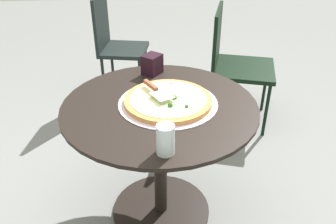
{
  "coord_description": "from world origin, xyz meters",
  "views": [
    {
      "loc": [
        1.39,
        -0.07,
        1.48
      ],
      "look_at": [
        -0.01,
        0.04,
        0.64
      ],
      "focal_mm": 37.33,
      "sensor_mm": 36.0,
      "label": 1
    }
  ],
  "objects_px": {
    "napkin_dispenser": "(152,64)",
    "patio_chair_near": "(233,59)",
    "pizza_server": "(156,90)",
    "patio_chair_corner": "(115,42)",
    "pizza_on_tray": "(168,101)",
    "patio_table": "(160,140)",
    "drinking_cup": "(164,140)"
  },
  "relations": [
    {
      "from": "napkin_dispenser",
      "to": "patio_chair_near",
      "type": "relative_size",
      "value": 0.12
    },
    {
      "from": "pizza_server",
      "to": "patio_chair_corner",
      "type": "height_order",
      "value": "patio_chair_corner"
    },
    {
      "from": "napkin_dispenser",
      "to": "patio_chair_corner",
      "type": "distance_m",
      "value": 1.05
    },
    {
      "from": "pizza_on_tray",
      "to": "napkin_dispenser",
      "type": "height_order",
      "value": "napkin_dispenser"
    },
    {
      "from": "pizza_server",
      "to": "napkin_dispenser",
      "type": "height_order",
      "value": "napkin_dispenser"
    },
    {
      "from": "pizza_server",
      "to": "patio_table",
      "type": "bearing_deg",
      "value": 15.48
    },
    {
      "from": "pizza_on_tray",
      "to": "patio_chair_near",
      "type": "height_order",
      "value": "patio_chair_near"
    },
    {
      "from": "pizza_on_tray",
      "to": "patio_chair_near",
      "type": "bearing_deg",
      "value": 149.29
    },
    {
      "from": "pizza_on_tray",
      "to": "pizza_server",
      "type": "bearing_deg",
      "value": -126.84
    },
    {
      "from": "napkin_dispenser",
      "to": "patio_chair_corner",
      "type": "height_order",
      "value": "patio_chair_corner"
    },
    {
      "from": "napkin_dispenser",
      "to": "pizza_server",
      "type": "bearing_deg",
      "value": -139.9
    },
    {
      "from": "patio_chair_near",
      "to": "drinking_cup",
      "type": "bearing_deg",
      "value": -24.62
    },
    {
      "from": "drinking_cup",
      "to": "patio_chair_near",
      "type": "height_order",
      "value": "patio_chair_near"
    },
    {
      "from": "patio_chair_near",
      "to": "pizza_on_tray",
      "type": "bearing_deg",
      "value": -30.71
    },
    {
      "from": "drinking_cup",
      "to": "patio_chair_corner",
      "type": "bearing_deg",
      "value": -170.63
    },
    {
      "from": "patio_table",
      "to": "pizza_server",
      "type": "bearing_deg",
      "value": -164.52
    },
    {
      "from": "patio_table",
      "to": "pizza_on_tray",
      "type": "relative_size",
      "value": 1.97
    },
    {
      "from": "pizza_on_tray",
      "to": "patio_chair_corner",
      "type": "distance_m",
      "value": 1.38
    },
    {
      "from": "pizza_server",
      "to": "napkin_dispenser",
      "type": "xyz_separation_m",
      "value": [
        -0.29,
        -0.01,
        0.0
      ]
    },
    {
      "from": "drinking_cup",
      "to": "napkin_dispenser",
      "type": "height_order",
      "value": "drinking_cup"
    },
    {
      "from": "pizza_server",
      "to": "patio_chair_corner",
      "type": "bearing_deg",
      "value": -168.14
    },
    {
      "from": "patio_table",
      "to": "pizza_server",
      "type": "height_order",
      "value": "pizza_server"
    },
    {
      "from": "drinking_cup",
      "to": "patio_chair_corner",
      "type": "relative_size",
      "value": 0.14
    },
    {
      "from": "patio_table",
      "to": "patio_chair_near",
      "type": "distance_m",
      "value": 1.1
    },
    {
      "from": "napkin_dispenser",
      "to": "patio_chair_corner",
      "type": "xyz_separation_m",
      "value": [
        -1.0,
        -0.26,
        -0.22
      ]
    },
    {
      "from": "pizza_on_tray",
      "to": "drinking_cup",
      "type": "bearing_deg",
      "value": -6.7
    },
    {
      "from": "pizza_on_tray",
      "to": "patio_chair_near",
      "type": "relative_size",
      "value": 0.53
    },
    {
      "from": "patio_table",
      "to": "drinking_cup",
      "type": "height_order",
      "value": "drinking_cup"
    },
    {
      "from": "pizza_server",
      "to": "napkin_dispenser",
      "type": "distance_m",
      "value": 0.29
    },
    {
      "from": "patio_chair_near",
      "to": "patio_chair_corner",
      "type": "height_order",
      "value": "patio_chair_corner"
    },
    {
      "from": "patio_table",
      "to": "patio_chair_corner",
      "type": "relative_size",
      "value": 1.03
    },
    {
      "from": "drinking_cup",
      "to": "pizza_on_tray",
      "type": "bearing_deg",
      "value": 173.3
    }
  ]
}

